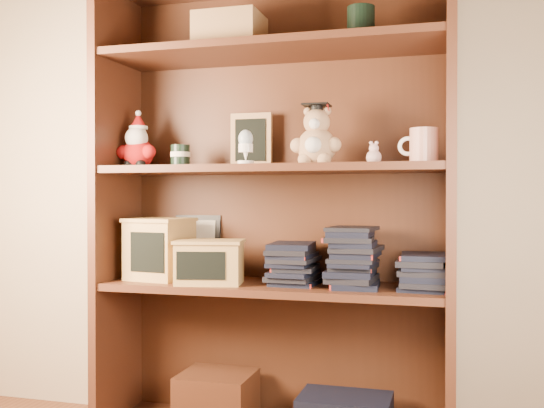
{
  "coord_description": "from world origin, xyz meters",
  "views": [
    {
      "loc": [
        0.56,
        -0.76,
        0.85
      ],
      "look_at": [
        -0.03,
        1.3,
        0.82
      ],
      "focal_mm": 42.0,
      "sensor_mm": 36.0,
      "label": 1
    }
  ],
  "objects_px": {
    "grad_teddy_bear": "(316,141)",
    "treats_box": "(160,248)",
    "bookcase": "(275,216)",
    "teacher_mug": "(423,146)"
  },
  "relations": [
    {
      "from": "grad_teddy_bear",
      "to": "treats_box",
      "type": "distance_m",
      "value": 0.68
    },
    {
      "from": "bookcase",
      "to": "grad_teddy_bear",
      "type": "relative_size",
      "value": 7.71
    },
    {
      "from": "teacher_mug",
      "to": "bookcase",
      "type": "bearing_deg",
      "value": 174.22
    },
    {
      "from": "bookcase",
      "to": "treats_box",
      "type": "relative_size",
      "value": 7.13
    },
    {
      "from": "teacher_mug",
      "to": "treats_box",
      "type": "distance_m",
      "value": 0.98
    },
    {
      "from": "teacher_mug",
      "to": "grad_teddy_bear",
      "type": "bearing_deg",
      "value": -178.95
    },
    {
      "from": "grad_teddy_bear",
      "to": "treats_box",
      "type": "bearing_deg",
      "value": 179.46
    },
    {
      "from": "teacher_mug",
      "to": "treats_box",
      "type": "xyz_separation_m",
      "value": [
        -0.91,
        -0.0,
        -0.35
      ]
    },
    {
      "from": "bookcase",
      "to": "teacher_mug",
      "type": "relative_size",
      "value": 12.66
    },
    {
      "from": "treats_box",
      "to": "teacher_mug",
      "type": "bearing_deg",
      "value": 0.06
    }
  ]
}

